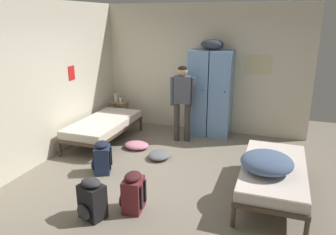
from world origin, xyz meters
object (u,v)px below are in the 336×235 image
object	(u,v)px
backpack_black	(92,200)
bed_right	(273,172)
locker_bank	(210,92)
backpack_maroon	(133,193)
lotion_bottle	(120,100)
clothes_pile_grey	(160,155)
backpack_navy	(102,158)
shelf_unit	(119,111)
clothes_pile_pink	(137,145)
bed_left_rear	(104,125)
person_traveler	(182,97)
water_bottle	(116,97)
bedding_heap	(267,162)

from	to	relation	value
backpack_black	bed_right	bearing A→B (deg)	31.48
locker_bank	backpack_maroon	bearing A→B (deg)	-95.53
lotion_bottle	clothes_pile_grey	xyz separation A→B (m)	(1.55, -1.49, -0.57)
backpack_navy	shelf_unit	bearing A→B (deg)	111.06
shelf_unit	clothes_pile_pink	distance (m)	1.63
bed_left_rear	clothes_pile_grey	world-z (taller)	bed_left_rear
lotion_bottle	clothes_pile_grey	size ratio (longest dim) A/B	0.32
shelf_unit	backpack_maroon	distance (m)	3.73
clothes_pile_pink	backpack_maroon	bearing A→B (deg)	-66.58
locker_bank	person_traveler	bearing A→B (deg)	-128.40
bed_left_rear	water_bottle	distance (m)	1.25
backpack_black	clothes_pile_pink	xyz separation A→B (m)	(-0.44, 2.32, -0.19)
bedding_heap	clothes_pile_pink	bearing A→B (deg)	154.24
person_traveler	shelf_unit	bearing A→B (deg)	163.29
backpack_black	water_bottle	bearing A→B (deg)	113.28
bed_right	lotion_bottle	distance (m)	4.19
bed_left_rear	backpack_black	xyz separation A→B (m)	(1.21, -2.41, -0.12)
bedding_heap	clothes_pile_pink	xyz separation A→B (m)	(-2.51, 1.21, -0.55)
lotion_bottle	backpack_navy	size ratio (longest dim) A/B	0.28
backpack_black	clothes_pile_pink	distance (m)	2.37
water_bottle	lotion_bottle	bearing A→B (deg)	-21.80
water_bottle	locker_bank	bearing A→B (deg)	0.77
person_traveler	backpack_maroon	size ratio (longest dim) A/B	2.87
bedding_heap	water_bottle	xyz separation A→B (m)	(-3.61, 2.47, 0.06)
person_traveler	bed_left_rear	bearing A→B (deg)	-157.23
bed_left_rear	bed_right	bearing A→B (deg)	-17.71
clothes_pile_pink	backpack_navy	bearing A→B (deg)	-95.30
bed_right	clothes_pile_pink	size ratio (longest dim) A/B	3.81
lotion_bottle	backpack_navy	world-z (taller)	lotion_bottle
water_bottle	shelf_unit	bearing A→B (deg)	-14.04
bed_left_rear	backpack_navy	size ratio (longest dim) A/B	3.45
clothes_pile_pink	bed_left_rear	bearing A→B (deg)	173.41
bed_left_rear	backpack_maroon	distance (m)	2.64
clothes_pile_grey	clothes_pile_pink	world-z (taller)	same
backpack_maroon	clothes_pile_pink	xyz separation A→B (m)	(-0.86, 1.98, -0.19)
water_bottle	lotion_bottle	distance (m)	0.17
water_bottle	clothes_pile_pink	world-z (taller)	water_bottle
backpack_black	clothes_pile_pink	world-z (taller)	backpack_black
bedding_heap	person_traveler	xyz separation A→B (m)	(-1.79, 1.93, 0.33)
person_traveler	water_bottle	world-z (taller)	person_traveler
bed_left_rear	bed_right	world-z (taller)	same
locker_bank	shelf_unit	distance (m)	2.29
shelf_unit	bedding_heap	size ratio (longest dim) A/B	0.78
bed_left_rear	lotion_bottle	bearing A→B (deg)	99.21
locker_bank	bed_left_rear	xyz separation A→B (m)	(-1.95, -1.20, -0.59)
bed_right	bedding_heap	distance (m)	0.34
shelf_unit	backpack_black	bearing A→B (deg)	-67.70
backpack_navy	clothes_pile_grey	world-z (taller)	backpack_navy
clothes_pile_pink	locker_bank	bearing A→B (deg)	47.64
backpack_black	clothes_pile_grey	world-z (taller)	backpack_black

